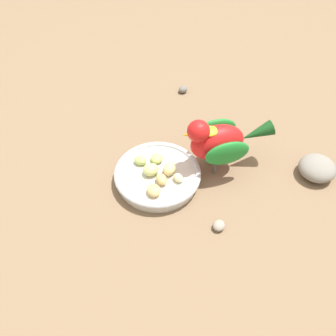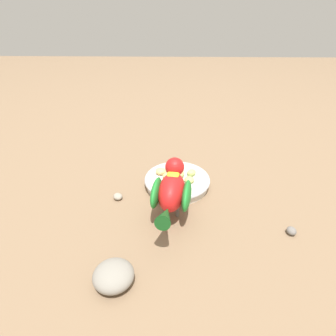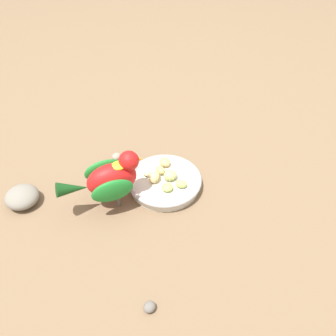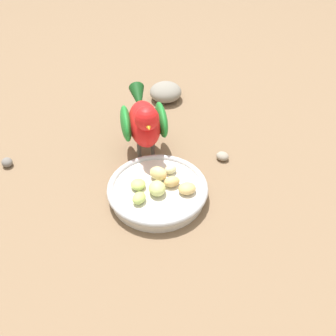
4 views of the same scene
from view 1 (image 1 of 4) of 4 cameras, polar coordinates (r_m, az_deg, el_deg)
ground_plane at (r=0.89m, az=-0.44°, el=-1.49°), size 4.00×4.00×0.00m
feeding_bowl at (r=0.87m, az=-1.51°, el=-1.21°), size 0.20×0.20×0.03m
apple_piece_0 at (r=0.88m, az=-1.71°, el=1.45°), size 0.04×0.04×0.02m
apple_piece_1 at (r=0.84m, az=-0.99°, el=-1.71°), size 0.03×0.02×0.02m
apple_piece_2 at (r=0.86m, az=0.22°, el=-0.11°), size 0.04×0.05×0.03m
apple_piece_3 at (r=0.86m, az=-2.58°, el=-0.24°), size 0.04×0.04×0.03m
apple_piece_4 at (r=0.88m, az=-4.16°, el=1.14°), size 0.04×0.04×0.02m
apple_piece_5 at (r=0.84m, az=1.53°, el=-1.48°), size 0.03×0.02×0.02m
apple_piece_6 at (r=0.82m, az=-2.14°, el=-3.37°), size 0.04×0.03×0.02m
parrot at (r=0.86m, az=7.66°, el=4.14°), size 0.11×0.22×0.15m
rock_large at (r=0.94m, az=21.45°, el=-0.01°), size 0.12×0.12×0.05m
pebble_0 at (r=1.13m, az=2.26°, el=11.69°), size 0.03×0.03×0.02m
pebble_1 at (r=0.81m, az=7.63°, el=-8.55°), size 0.04×0.04×0.02m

